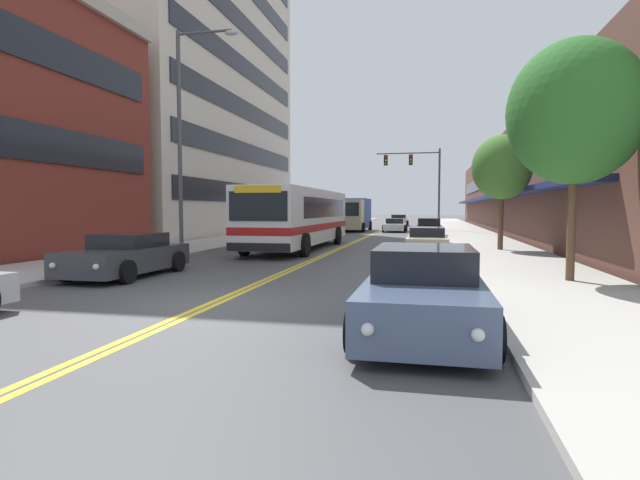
% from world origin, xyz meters
% --- Properties ---
extents(ground_plane, '(240.00, 240.00, 0.00)m').
position_xyz_m(ground_plane, '(0.00, 37.00, 0.00)').
color(ground_plane, '#4C4C4F').
extents(sidewalk_left, '(3.97, 106.00, 0.13)m').
position_xyz_m(sidewalk_left, '(-7.49, 37.00, 0.06)').
color(sidewalk_left, '#B2ADA5').
rests_on(sidewalk_left, ground_plane).
extents(sidewalk_right, '(3.97, 106.00, 0.13)m').
position_xyz_m(sidewalk_right, '(7.49, 37.00, 0.06)').
color(sidewalk_right, '#B2ADA5').
rests_on(sidewalk_right, ground_plane).
extents(centre_line, '(0.34, 106.00, 0.01)m').
position_xyz_m(centre_line, '(0.00, 37.00, 0.00)').
color(centre_line, yellow).
rests_on(centre_line, ground_plane).
extents(office_tower_left, '(12.08, 25.33, 29.04)m').
position_xyz_m(office_tower_left, '(-15.71, 27.72, 14.52)').
color(office_tower_left, beige).
rests_on(office_tower_left, ground_plane).
extents(storefront_row_right, '(9.10, 68.00, 7.73)m').
position_xyz_m(storefront_row_right, '(13.70, 37.00, 3.86)').
color(storefront_row_right, brown).
rests_on(storefront_row_right, ground_plane).
extents(city_bus, '(2.95, 12.36, 2.93)m').
position_xyz_m(city_bus, '(-1.96, 14.79, 1.66)').
color(city_bus, silver).
rests_on(city_bus, ground_plane).
extents(car_red_parked_left_mid, '(2.18, 4.81, 1.21)m').
position_xyz_m(car_red_parked_left_mid, '(-4.31, 27.36, 0.58)').
color(car_red_parked_left_mid, maroon).
rests_on(car_red_parked_left_mid, ground_plane).
extents(car_dark_grey_parked_left_far, '(2.07, 4.53, 1.26)m').
position_xyz_m(car_dark_grey_parked_left_far, '(-4.34, 3.64, 0.60)').
color(car_dark_grey_parked_left_far, '#38383D').
rests_on(car_dark_grey_parked_left_far, ground_plane).
extents(car_slate_blue_parked_right_foreground, '(2.07, 4.70, 1.37)m').
position_xyz_m(car_slate_blue_parked_right_foreground, '(4.36, -1.30, 0.63)').
color(car_slate_blue_parked_right_foreground, '#475675').
rests_on(car_slate_blue_parked_right_foreground, ground_plane).
extents(car_champagne_parked_right_mid, '(1.99, 4.47, 1.18)m').
position_xyz_m(car_champagne_parked_right_mid, '(4.32, 13.11, 0.56)').
color(car_champagne_parked_right_mid, beige).
rests_on(car_champagne_parked_right_mid, ground_plane).
extents(car_black_parked_right_far, '(2.06, 4.26, 1.33)m').
position_xyz_m(car_black_parked_right_far, '(4.38, 27.26, 0.60)').
color(car_black_parked_right_far, black).
rests_on(car_black_parked_right_far, ground_plane).
extents(car_beige_moving_lead, '(2.15, 4.77, 1.32)m').
position_xyz_m(car_beige_moving_lead, '(0.85, 49.80, 0.62)').
color(car_beige_moving_lead, '#BCAD89').
rests_on(car_beige_moving_lead, ground_plane).
extents(car_white_moving_second, '(1.99, 4.55, 1.17)m').
position_xyz_m(car_white_moving_second, '(1.47, 34.37, 0.55)').
color(car_white_moving_second, white).
rests_on(car_white_moving_second, ground_plane).
extents(box_truck, '(2.62, 7.22, 2.94)m').
position_xyz_m(box_truck, '(-2.29, 35.17, 1.55)').
color(box_truck, '#BCAD89').
rests_on(box_truck, ground_plane).
extents(traffic_signal_mast, '(5.68, 0.38, 7.35)m').
position_xyz_m(traffic_signal_mast, '(3.40, 36.27, 5.19)').
color(traffic_signal_mast, '#47474C').
rests_on(traffic_signal_mast, ground_plane).
extents(street_lamp_left_near, '(2.60, 0.28, 8.96)m').
position_xyz_m(street_lamp_left_near, '(-4.96, 8.79, 5.29)').
color(street_lamp_left_near, '#47474C').
rests_on(street_lamp_left_near, ground_plane).
extents(street_tree_right_near, '(3.36, 3.36, 6.19)m').
position_xyz_m(street_tree_right_near, '(8.03, 4.55, 4.46)').
color(street_tree_right_near, brown).
rests_on(street_tree_right_near, sidewalk_right).
extents(street_tree_right_mid, '(2.67, 2.67, 5.24)m').
position_xyz_m(street_tree_right_mid, '(7.61, 14.64, 3.88)').
color(street_tree_right_mid, brown).
rests_on(street_tree_right_mid, sidewalk_right).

